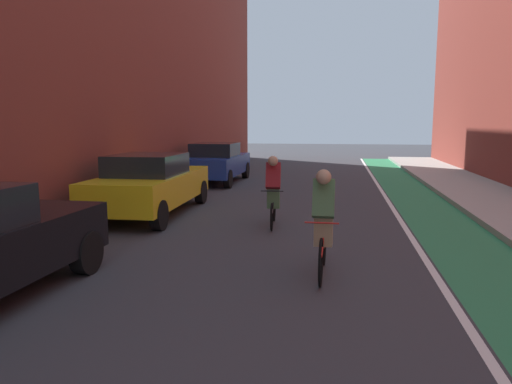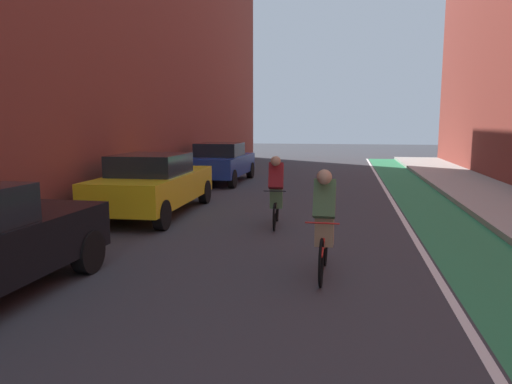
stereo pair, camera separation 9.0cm
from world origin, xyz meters
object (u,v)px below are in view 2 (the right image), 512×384
object	(u,v)px
parked_sedan_yellow_cab	(154,183)
parked_sedan_blue	(221,162)
cyclist_far	(276,190)
cyclist_trailing	(324,220)

from	to	relation	value
parked_sedan_yellow_cab	parked_sedan_blue	bearing A→B (deg)	90.01
parked_sedan_yellow_cab	cyclist_far	distance (m)	3.31
parked_sedan_blue	cyclist_far	distance (m)	8.12
parked_sedan_blue	parked_sedan_yellow_cab	bearing A→B (deg)	-89.99
cyclist_far	parked_sedan_yellow_cab	bearing A→B (deg)	165.86
parked_sedan_blue	cyclist_trailing	size ratio (longest dim) A/B	2.47
cyclist_trailing	cyclist_far	xyz separation A→B (m)	(-1.20, 3.33, -0.05)
parked_sedan_yellow_cab	cyclist_trailing	world-z (taller)	cyclist_trailing
parked_sedan_blue	cyclist_trailing	world-z (taller)	cyclist_trailing
cyclist_far	cyclist_trailing	bearing A→B (deg)	-70.11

